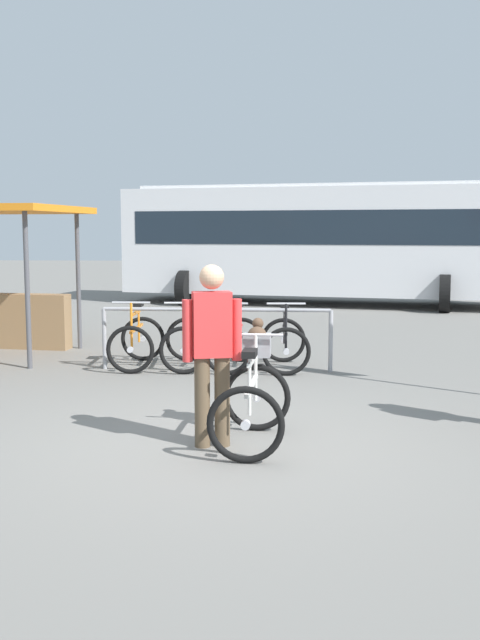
{
  "coord_description": "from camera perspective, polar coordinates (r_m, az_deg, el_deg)",
  "views": [
    {
      "loc": [
        0.53,
        -6.57,
        1.94
      ],
      "look_at": [
        0.16,
        1.12,
        1.0
      ],
      "focal_mm": 41.45,
      "sensor_mm": 36.0,
      "label": 1
    }
  ],
  "objects": [
    {
      "name": "featured_bicycle",
      "position": [
        6.78,
        1.0,
        -5.44
      ],
      "size": [
        0.73,
        1.23,
        1.09
      ],
      "color": "black",
      "rests_on": "ground"
    },
    {
      "name": "ground_plane",
      "position": [
        6.87,
        -1.82,
        -9.45
      ],
      "size": [
        80.0,
        80.0,
        0.0
      ],
      "primitive_type": "plane",
      "color": "slate"
    },
    {
      "name": "racked_bike_lime",
      "position": [
        10.46,
        -4.22,
        -1.7
      ],
      "size": [
        0.72,
        1.14,
        0.97
      ],
      "color": "black",
      "rests_on": "ground"
    },
    {
      "name": "racked_bike_orange",
      "position": [
        10.59,
        -7.97,
        -1.64
      ],
      "size": [
        0.67,
        1.09,
        0.97
      ],
      "color": "black",
      "rests_on": "ground"
    },
    {
      "name": "racked_bike_red",
      "position": [
        10.39,
        -0.4,
        -1.74
      ],
      "size": [
        0.82,
        1.18,
        0.97
      ],
      "color": "black",
      "rests_on": "ground"
    },
    {
      "name": "bus_distant",
      "position": [
        19.51,
        6.0,
        6.35
      ],
      "size": [
        10.3,
        4.79,
        3.08
      ],
      "color": "silver",
      "rests_on": "ground"
    },
    {
      "name": "person_with_featured_bike",
      "position": [
        6.57,
        -2.17,
        -2.09
      ],
      "size": [
        0.52,
        0.27,
        1.64
      ],
      "color": "brown",
      "rests_on": "ground"
    },
    {
      "name": "bike_rack_rail",
      "position": [
        10.19,
        -1.85,
        -0.23
      ],
      "size": [
        3.21,
        0.13,
        0.88
      ],
      "color": "#99999E",
      "rests_on": "ground"
    },
    {
      "name": "racked_bike_black",
      "position": [
        10.36,
        3.47,
        -1.78
      ],
      "size": [
        0.69,
        1.13,
        0.98
      ],
      "color": "black",
      "rests_on": "ground"
    }
  ]
}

